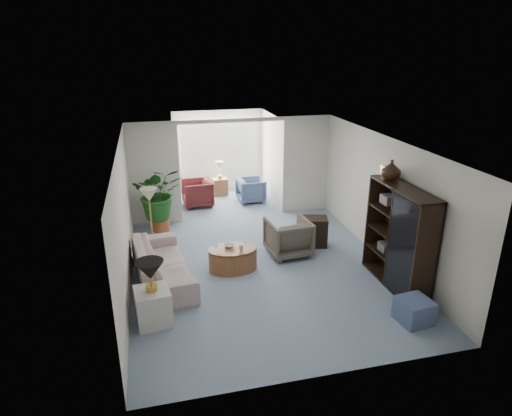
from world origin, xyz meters
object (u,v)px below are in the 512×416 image
object	(u,v)px
sofa	(162,264)
sunroom_table	(220,187)
framed_picture	(389,180)
wingback_chair	(288,237)
entertainment_cabinet	(399,237)
coffee_bowl	(229,245)
floor_lamp	(149,195)
plant_pot	(161,224)
end_table	(153,307)
table_lamp	(150,270)
ottoman	(414,311)
coffee_cup	(241,248)
sunroom_chair_maroon	(197,193)
sunroom_chair_blue	(251,190)
coffee_table	(233,259)
side_table_dark	(315,231)
cabinet_urn	(391,170)

from	to	relation	value
sofa	sunroom_table	distance (m)	5.01
framed_picture	wingback_chair	xyz separation A→B (m)	(-1.77, 0.71, -1.31)
entertainment_cabinet	sunroom_table	xyz separation A→B (m)	(-2.28, 5.80, -0.68)
coffee_bowl	sunroom_table	xyz separation A→B (m)	(0.56, 4.46, -0.23)
entertainment_cabinet	sofa	bearing A→B (deg)	164.47
floor_lamp	plant_pot	distance (m)	1.51
sofa	end_table	bearing A→B (deg)	164.89
floor_lamp	end_table	bearing A→B (deg)	-91.23
table_lamp	entertainment_cabinet	distance (m)	4.35
floor_lamp	ottoman	xyz separation A→B (m)	(3.96, -3.66, -1.05)
end_table	entertainment_cabinet	distance (m)	4.39
end_table	ottoman	distance (m)	4.13
end_table	wingback_chair	xyz separation A→B (m)	(2.80, 1.83, 0.10)
plant_pot	sofa	bearing A→B (deg)	-91.67
coffee_bowl	ottoman	world-z (taller)	coffee_bowl
coffee_cup	sunroom_table	world-z (taller)	coffee_cup
sunroom_chair_maroon	sunroom_chair_blue	bearing A→B (deg)	87.17
plant_pot	sunroom_chair_blue	size ratio (longest dim) A/B	0.55
coffee_bowl	sunroom_table	distance (m)	4.50
sunroom_chair_maroon	coffee_table	bearing A→B (deg)	0.78
end_table	ottoman	xyz separation A→B (m)	(4.02, -0.95, -0.10)
wingback_chair	plant_pot	bearing A→B (deg)	-41.75
end_table	sunroom_chair_blue	size ratio (longest dim) A/B	0.81
sofa	ottoman	distance (m)	4.46
sofa	plant_pot	world-z (taller)	sofa
floor_lamp	wingback_chair	world-z (taller)	floor_lamp
floor_lamp	coffee_bowl	bearing A→B (deg)	-38.81
floor_lamp	wingback_chair	xyz separation A→B (m)	(2.75, -0.87, -0.86)
wingback_chair	sunroom_table	size ratio (longest dim) A/B	1.73
framed_picture	sunroom_chair_maroon	xyz separation A→B (m)	(-3.26, 4.13, -1.34)
coffee_cup	sunroom_table	bearing A→B (deg)	85.58
end_table	coffee_bowl	bearing A→B (deg)	45.76
table_lamp	coffee_table	bearing A→B (deg)	42.91
entertainment_cabinet	sunroom_chair_blue	distance (m)	5.31
end_table	side_table_dark	size ratio (longest dim) A/B	0.92
framed_picture	sunroom_chair_maroon	size ratio (longest dim) A/B	0.63
cabinet_urn	floor_lamp	bearing A→B (deg)	154.91
ottoman	coffee_cup	bearing A→B (deg)	135.23
coffee_bowl	entertainment_cabinet	xyz separation A→B (m)	(2.84, -1.34, 0.46)
floor_lamp	cabinet_urn	distance (m)	4.79
wingback_chair	table_lamp	bearing A→B (deg)	28.30
table_lamp	coffee_cup	xyz separation A→B (m)	(1.70, 1.34, -0.44)
sunroom_table	entertainment_cabinet	bearing A→B (deg)	-68.56
coffee_cup	ottoman	world-z (taller)	coffee_cup
plant_pot	framed_picture	bearing A→B (deg)	-31.26
coffee_cup	entertainment_cabinet	size ratio (longest dim) A/B	0.05
table_lamp	coffee_bowl	distance (m)	2.20
floor_lamp	coffee_cup	bearing A→B (deg)	-39.63
floor_lamp	sunroom_table	size ratio (longest dim) A/B	0.72
coffee_table	side_table_dark	xyz separation A→B (m)	(1.95, 0.69, 0.09)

